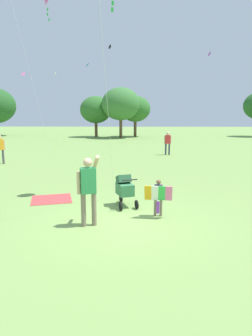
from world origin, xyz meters
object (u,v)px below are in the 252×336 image
object	(u,v)px
stroller	(125,188)
person_sitting_far	(168,141)
person_red_shirt	(0,147)
child_with_butterfly_kite	(158,194)
kite_orange_delta	(46,8)
picnic_blanket	(52,199)
person_adult_flyer	(88,185)

from	to	relation	value
stroller	person_sitting_far	size ratio (longest dim) A/B	0.68
stroller	person_red_shirt	bearing A→B (deg)	133.63
child_with_butterfly_kite	kite_orange_delta	world-z (taller)	kite_orange_delta
child_with_butterfly_kite	picnic_blanket	distance (m)	3.95
person_red_shirt	person_sitting_far	size ratio (longest dim) A/B	1.03
stroller	person_sitting_far	bearing A→B (deg)	77.31
child_with_butterfly_kite	stroller	xyz separation A→B (m)	(-0.99, 0.95, -0.04)
kite_orange_delta	person_red_shirt	size ratio (longest dim) A/B	5.07
kite_orange_delta	person_sitting_far	world-z (taller)	kite_orange_delta
child_with_butterfly_kite	picnic_blanket	size ratio (longest dim) A/B	0.81
kite_orange_delta	picnic_blanket	size ratio (longest dim) A/B	6.48
person_adult_flyer	kite_orange_delta	xyz separation A→B (m)	(-2.94, 7.43, 6.67)
picnic_blanket	person_adult_flyer	bearing A→B (deg)	-55.23
person_red_shirt	picnic_blanket	bearing A→B (deg)	-55.49
person_adult_flyer	person_sitting_far	bearing A→B (deg)	75.32
child_with_butterfly_kite	person_adult_flyer	world-z (taller)	person_adult_flyer
child_with_butterfly_kite	person_red_shirt	world-z (taller)	person_red_shirt
person_adult_flyer	kite_orange_delta	size ratio (longest dim) A/B	0.22
child_with_butterfly_kite	person_adult_flyer	distance (m)	2.08
stroller	person_red_shirt	world-z (taller)	person_red_shirt
kite_orange_delta	stroller	bearing A→B (deg)	-56.17
person_adult_flyer	picnic_blanket	distance (m)	3.10
person_adult_flyer	child_with_butterfly_kite	bearing A→B (deg)	22.19
child_with_butterfly_kite	stroller	size ratio (longest dim) A/B	0.97
child_with_butterfly_kite	stroller	world-z (taller)	child_with_butterfly_kite
kite_orange_delta	picnic_blanket	xyz separation A→B (m)	(1.28, -5.05, -7.75)
stroller	picnic_blanket	distance (m)	2.71
person_red_shirt	stroller	bearing A→B (deg)	-46.37
stroller	child_with_butterfly_kite	bearing A→B (deg)	-43.68
person_red_shirt	kite_orange_delta	bearing A→B (deg)	-30.30
person_red_shirt	person_adult_flyer	bearing A→B (deg)	-55.43
person_sitting_far	picnic_blanket	xyz separation A→B (m)	(-5.27, -11.39, -0.97)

